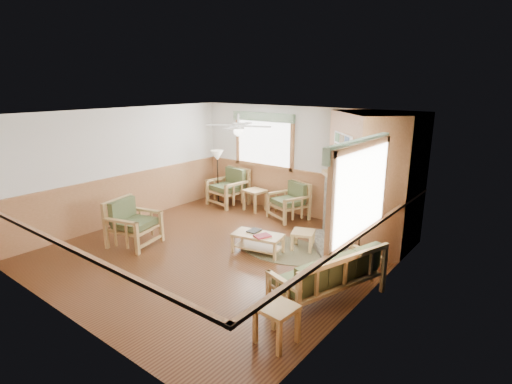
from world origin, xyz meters
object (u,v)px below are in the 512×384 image
Objects in this scene: floor_lamp_left at (218,177)px; floor_lamp_right at (360,231)px; coffee_table at (258,243)px; end_table_sofa at (277,324)px; armchair_back_right at (289,201)px; footstool at (303,240)px; sofa at (328,274)px; armchair_left at (134,223)px; armchair_back_left at (228,187)px; end_table_chairs at (255,200)px.

floor_lamp_left reaches higher than floor_lamp_right.
coffee_table is 2.01m from floor_lamp_right.
floor_lamp_left reaches higher than end_table_sofa.
armchair_back_right is at bearing 148.42° from floor_lamp_right.
armchair_back_right is at bearing 132.51° from footstool.
footstool is 3.78m from floor_lamp_left.
sofa reaches higher than end_table_sofa.
footstool is 0.29× the size of floor_lamp_left.
armchair_left is at bearing -156.50° from floor_lamp_right.
floor_lamp_left is (-0.66, 3.21, 0.27)m from armchair_left.
floor_lamp_right reaches higher than armchair_back_left.
floor_lamp_left is (-0.29, -0.08, 0.25)m from armchair_back_left.
coffee_table is (-1.91, 0.71, -0.22)m from sofa.
armchair_back_right is (-2.58, 2.81, 0.03)m from sofa.
armchair_back_left reaches higher than sofa.
coffee_table is at bearing -92.60° from sofa.
floor_lamp_left reaches higher than end_table_chairs.
armchair_back_right is 2.27m from floor_lamp_left.
coffee_table is 2.25× the size of footstool.
armchair_back_right is (1.95, 0.04, -0.05)m from armchair_back_left.
sofa reaches higher than end_table_chairs.
footstool is (1.27, -1.39, -0.26)m from armchair_back_right.
armchair_back_left is 4.73m from floor_lamp_right.
floor_lamp_left reaches higher than footstool.
end_table_sofa is at bearing 17.82° from sofa.
coffee_table is at bearing -130.46° from footstool.
end_table_chairs is 1.28× the size of footstool.
coffee_table is 1.76× the size of end_table_chairs.
end_table_sofa reaches higher than coffee_table.
sofa is 4.20m from armchair_left.
end_table_chairs is (0.54, 3.34, -0.20)m from armchair_left.
end_table_sofa is at bearing -59.45° from coffee_table.
armchair_left is (0.37, -3.30, -0.02)m from armchair_back_left.
end_table_sofa is (2.58, -4.17, -0.18)m from armchair_back_right.
footstool is (2.32, -1.39, -0.09)m from end_table_chairs.
end_table_chairs is (-3.63, 2.81, -0.14)m from sofa.
coffee_table is 2.71m from end_table_chairs.
armchair_left reaches higher than armchair_back_right.
end_table_chairs is (0.90, 0.04, -0.22)m from armchair_back_left.
floor_lamp_left is at bearing 140.00° from end_table_sofa.
armchair_back_left is at bearing 137.66° from end_table_sofa.
footstool is at bearing 172.58° from floor_lamp_right.
sofa is 4.59m from end_table_chairs.
armchair_left is at bearing -145.70° from footstool.
floor_lamp_left is at bearing -2.71° from armchair_left.
floor_lamp_right is at bearing -23.46° from end_table_chairs.
sofa is 1.95m from footstool.
armchair_left is at bearing -99.13° from end_table_chairs.
armchair_left reaches higher than end_table_chairs.
end_table_chairs is at bearing -158.85° from armchair_back_right.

